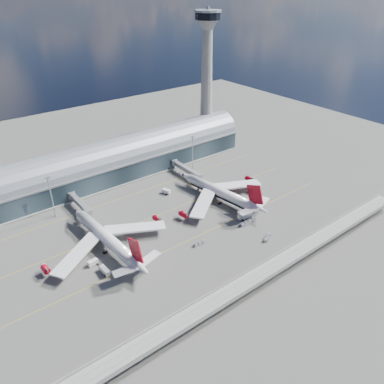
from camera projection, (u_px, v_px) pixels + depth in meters
ground at (182, 230)px, 204.58m from camera, size 500.00×500.00×0.00m
taxi_lines at (160, 212)px, 219.77m from camera, size 200.00×80.12×0.01m
terminal at (113, 163)px, 252.54m from camera, size 200.00×30.00×28.00m
control_tower at (207, 82)px, 281.01m from camera, size 19.00×19.00×103.00m
guideway at (256, 278)px, 164.16m from camera, size 220.00×8.50×7.20m
floodlight_mast_left at (51, 196)px, 209.10m from camera, size 3.00×0.70×25.70m
floodlight_mast_right at (193, 152)px, 262.10m from camera, size 3.00×0.70×25.70m
airliner_left at (108, 239)px, 186.92m from camera, size 66.56×69.93×21.30m
airliner_right at (221, 193)px, 228.47m from camera, size 64.36×67.32×21.37m
jet_bridge_left at (79, 202)px, 219.52m from camera, size 4.40×28.00×7.25m
jet_bridge_right at (185, 168)px, 258.61m from camera, size 4.40×32.00×7.25m
service_truck_0 at (105, 271)px, 173.72m from camera, size 2.61×6.80×2.78m
service_truck_1 at (93, 263)px, 178.66m from camera, size 5.00×2.74×2.80m
service_truck_2 at (245, 216)px, 213.34m from camera, size 9.42×4.44×3.29m
service_truck_3 at (251, 191)px, 239.03m from camera, size 5.19×5.23×2.58m
service_truck_4 at (166, 192)px, 238.02m from camera, size 4.22×5.64×2.97m
service_truck_5 at (98, 235)px, 197.86m from camera, size 5.15×7.13×3.23m
cargo_train_0 at (200, 243)px, 192.71m from camera, size 7.25×1.99×1.60m
cargo_train_1 at (248, 222)px, 209.28m from camera, size 11.12×1.96×1.85m
cargo_train_2 at (267, 238)px, 196.81m from camera, size 7.07×4.65×1.61m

